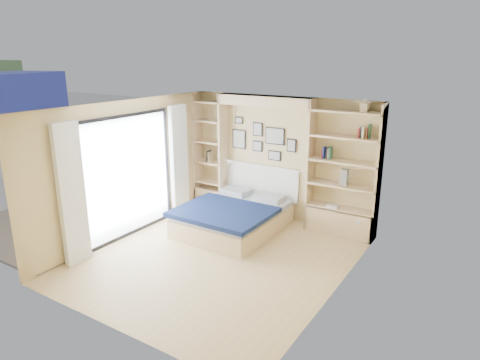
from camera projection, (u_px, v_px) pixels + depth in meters
The scene contains 8 objects.
ground at pixel (218, 258), 7.12m from camera, with size 4.50×4.50×0.00m, color tan.
room_shell at pixel (246, 172), 8.25m from camera, with size 4.50×4.50×4.50m.
bed at pixel (234, 216), 8.22m from camera, with size 1.71×2.13×1.07m.
photo_gallery at pixel (262, 139), 8.71m from camera, with size 1.48×0.02×0.82m.
reading_lamps at pixel (262, 166), 8.59m from camera, with size 1.92×0.12×0.15m.
shelf_decor at pixel (330, 145), 7.78m from camera, with size 3.47×0.23×2.03m.
deck at pixel (78, 216), 8.97m from camera, with size 3.20×4.00×0.05m, color brown.
deck_chair at pixel (59, 201), 8.87m from camera, with size 0.53×0.78×0.73m.
Camera 1 is at (3.76, -5.27, 3.27)m, focal length 32.00 mm.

